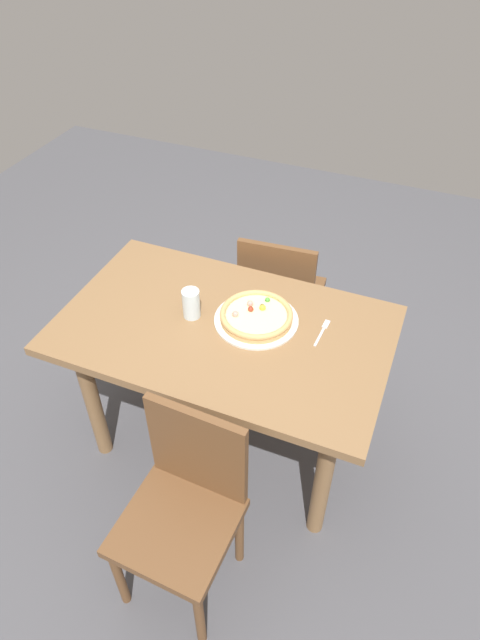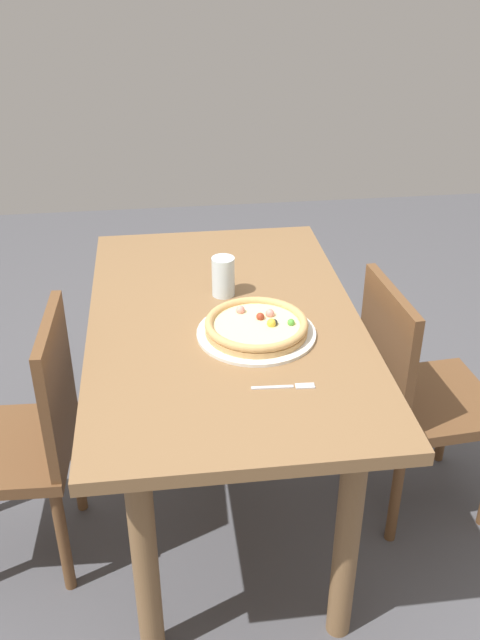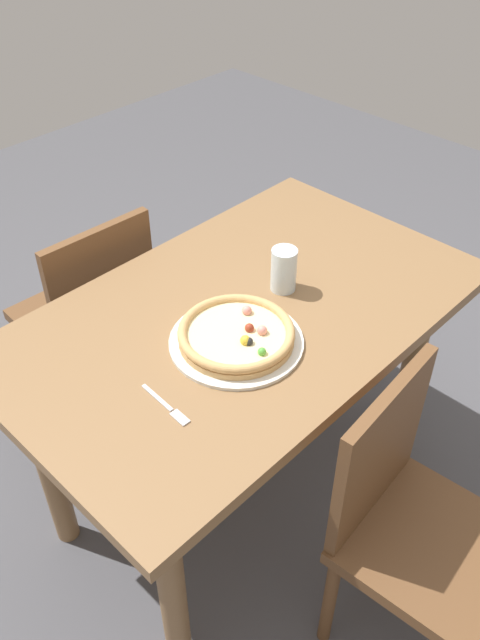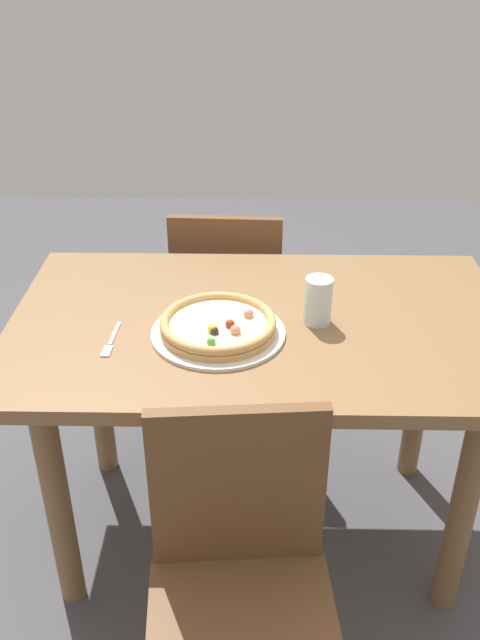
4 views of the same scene
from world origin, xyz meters
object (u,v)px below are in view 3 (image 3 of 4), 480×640
pizza (237,334)px  drinking_glass (284,270)px  chair_near (91,314)px  fork (168,407)px  plate (236,341)px  chair_far (412,522)px  dining_table (243,342)px

pizza → drinking_glass: drinking_glass is taller
chair_near → fork: 0.85m
plate → pizza: 0.03m
chair_near → drinking_glass: (-0.26, 0.64, 0.37)m
chair_far → fork: 0.68m
chair_far → chair_near: bearing=-91.4°
chair_near → fork: bearing=-107.5°
fork → dining_table: bearing=111.4°
dining_table → chair_near: (0.11, -0.62, -0.19)m
chair_far → pizza: chair_far is taller
pizza → drinking_glass: 0.27m
chair_far → plate: 0.63m
chair_near → plate: size_ratio=2.49×
chair_far → plate: chair_far is taller
dining_table → plate: plate is taller
chair_near → fork: (0.27, 0.75, 0.31)m
dining_table → chair_far: (0.04, 0.62, -0.19)m
chair_far → pizza: bearing=-87.3°
dining_table → drinking_glass: size_ratio=10.47×
dining_table → drinking_glass: bearing=175.1°
plate → drinking_glass: bearing=-165.2°
chair_far → dining_table: bearing=-98.4°
dining_table → chair_near: bearing=-79.9°
dining_table → plate: (0.11, 0.08, 0.12)m
pizza → drinking_glass: size_ratio=2.33×
plate → fork: bearing=9.4°
dining_table → chair_near: chair_near is taller
chair_near → chair_far: 1.25m
dining_table → pizza: 0.20m
fork → drinking_glass: (-0.53, -0.11, 0.06)m
dining_table → chair_far: bearing=86.1°
chair_far → plate: (0.07, -0.54, 0.31)m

